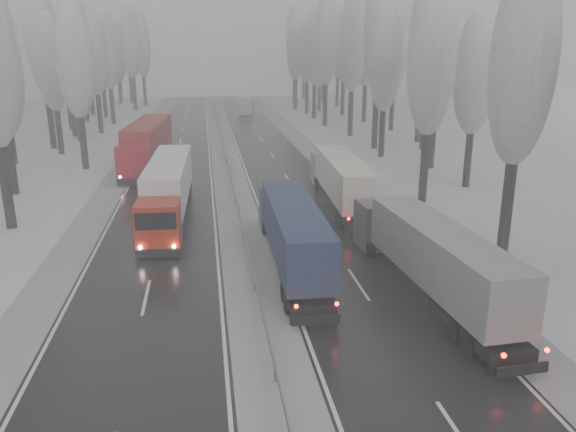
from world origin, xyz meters
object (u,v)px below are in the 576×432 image
object	(u,v)px
truck_blue_box	(291,227)
truck_red_red	(147,142)
truck_red_white	(168,187)
box_truck_distant	(246,105)
truck_grey_tarp	(429,253)
truck_cream_box	(340,177)

from	to	relation	value
truck_blue_box	truck_red_red	bearing A→B (deg)	110.77
truck_blue_box	truck_red_white	xyz separation A→B (m)	(-7.07, 9.70, 0.18)
truck_blue_box	truck_red_white	world-z (taller)	truck_red_white
truck_red_red	box_truck_distant	bearing A→B (deg)	78.43
truck_grey_tarp	box_truck_distant	bearing A→B (deg)	88.13
truck_blue_box	truck_cream_box	xyz separation A→B (m)	(5.53, 11.69, 0.05)
truck_cream_box	truck_red_red	distance (m)	22.48
truck_blue_box	truck_red_red	distance (m)	29.63
truck_grey_tarp	truck_red_red	bearing A→B (deg)	112.33
truck_blue_box	truck_red_red	xyz separation A→B (m)	(-10.09, 27.86, 0.45)
truck_blue_box	truck_red_white	size ratio (longest dim) A/B	0.92
truck_grey_tarp	truck_cream_box	size ratio (longest dim) A/B	0.98
truck_blue_box	truck_cream_box	size ratio (longest dim) A/B	0.98
truck_cream_box	truck_red_white	world-z (taller)	truck_red_white
truck_grey_tarp	box_truck_distant	size ratio (longest dim) A/B	1.74
truck_blue_box	box_truck_distant	bearing A→B (deg)	88.34
truck_cream_box	truck_red_red	xyz separation A→B (m)	(-15.61, 16.17, 0.41)
truck_grey_tarp	truck_blue_box	distance (m)	7.63
truck_cream_box	box_truck_distant	xyz separation A→B (m)	(-2.22, 63.27, -0.67)
truck_blue_box	truck_red_white	distance (m)	12.01
truck_grey_tarp	box_truck_distant	world-z (taller)	truck_grey_tarp
truck_grey_tarp	truck_cream_box	bearing A→B (deg)	87.58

